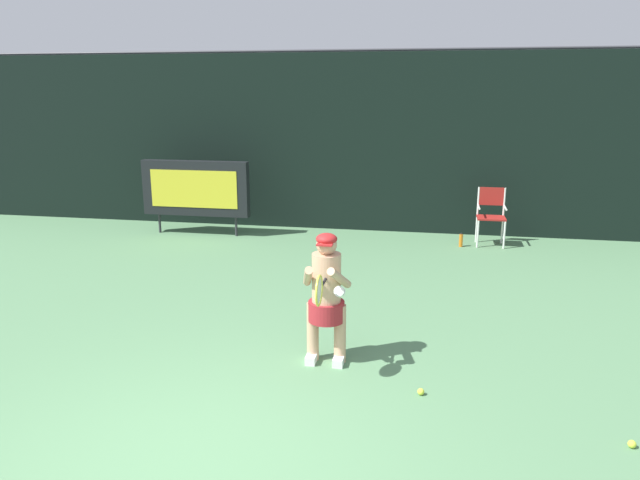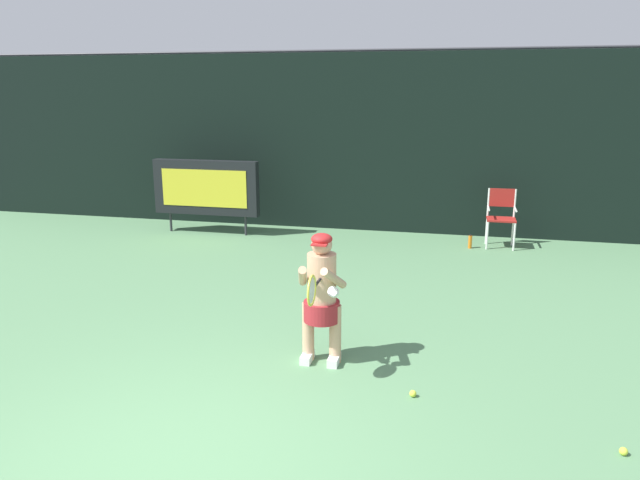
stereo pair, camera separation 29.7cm
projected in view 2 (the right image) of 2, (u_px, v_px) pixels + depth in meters
The scene contains 8 objects.
backdrop_screen at pixel (355, 143), 12.26m from camera, with size 18.00×0.12×3.66m.
scoreboard at pixel (206, 188), 12.11m from camera, with size 2.20×0.21×1.50m.
umpire_chair at pixel (501, 214), 11.16m from camera, with size 0.52×0.44×1.08m.
water_bottle at pixel (470, 242), 11.14m from camera, with size 0.07×0.07×0.27m.
tennis_player at pixel (322, 294), 6.36m from camera, with size 0.53×0.61×1.43m.
tennis_racket at pixel (312, 290), 5.84m from camera, with size 0.03×0.60×0.31m.
tennis_ball_loose at pixel (413, 394), 5.77m from camera, with size 0.07×0.07×0.07m.
tennis_ball_spare at pixel (624, 451), 4.85m from camera, with size 0.07×0.07×0.07m.
Camera 2 is at (2.08, -3.72, 2.89)m, focal length 33.60 mm.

